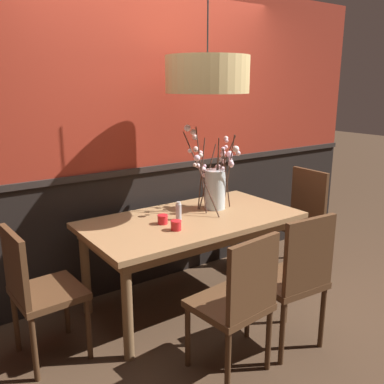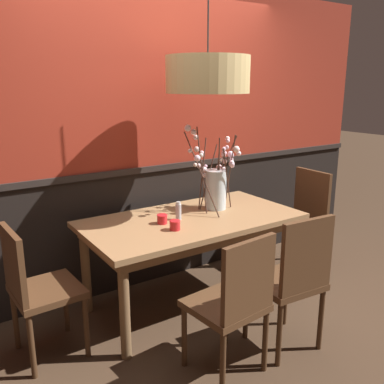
{
  "view_description": "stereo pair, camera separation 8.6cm",
  "coord_description": "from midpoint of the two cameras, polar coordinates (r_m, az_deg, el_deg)",
  "views": [
    {
      "loc": [
        -1.83,
        -2.57,
        1.78
      ],
      "look_at": [
        0.0,
        0.0,
        0.95
      ],
      "focal_mm": 39.22,
      "sensor_mm": 36.0,
      "label": 1
    },
    {
      "loc": [
        -1.75,
        -2.62,
        1.78
      ],
      "look_at": [
        0.0,
        0.0,
        0.95
      ],
      "focal_mm": 39.22,
      "sensor_mm": 36.0,
      "label": 2
    }
  ],
  "objects": [
    {
      "name": "chair_head_east_end",
      "position": [
        4.19,
        15.46,
        -3.1
      ],
      "size": [
        0.41,
        0.45,
        0.97
      ],
      "color": "#4C301C",
      "rests_on": "ground"
    },
    {
      "name": "pendant_lamp",
      "position": [
        3.24,
        2.94,
        15.66
      ],
      "size": [
        0.63,
        0.63,
        0.91
      ],
      "color": "tan"
    },
    {
      "name": "condiment_bottle",
      "position": [
        3.25,
        -1.1,
        -2.62
      ],
      "size": [
        0.04,
        0.04,
        0.14
      ],
      "color": "#ADADB2",
      "rests_on": "dining_table"
    },
    {
      "name": "candle_holder_nearer_center",
      "position": [
        3.04,
        -1.52,
        -4.51
      ],
      "size": [
        0.08,
        0.08,
        0.07
      ],
      "color": "red",
      "rests_on": "dining_table"
    },
    {
      "name": "dining_table",
      "position": [
        3.35,
        0.74,
        -4.87
      ],
      "size": [
        1.71,
        0.9,
        0.75
      ],
      "color": "#997047",
      "rests_on": "ground"
    },
    {
      "name": "chair_far_side_left",
      "position": [
        3.97,
        -10.03,
        -4.14
      ],
      "size": [
        0.48,
        0.45,
        0.9
      ],
      "color": "#4C301C",
      "rests_on": "ground"
    },
    {
      "name": "vase_with_blossoms",
      "position": [
        3.51,
        3.94,
        1.01
      ],
      "size": [
        0.53,
        0.42,
        0.72
      ],
      "color": "silver",
      "rests_on": "dining_table"
    },
    {
      "name": "chair_head_west_end",
      "position": [
        2.92,
        -19.77,
        -11.85
      ],
      "size": [
        0.43,
        0.46,
        0.92
      ],
      "color": "#4C301C",
      "rests_on": "ground"
    },
    {
      "name": "chair_near_side_left",
      "position": [
        2.61,
        6.71,
        -14.35
      ],
      "size": [
        0.46,
        0.46,
        0.93
      ],
      "color": "#4C301C",
      "rests_on": "ground"
    },
    {
      "name": "chair_far_side_right",
      "position": [
        4.22,
        -3.46,
        -2.66
      ],
      "size": [
        0.46,
        0.45,
        0.96
      ],
      "color": "#4C301C",
      "rests_on": "ground"
    },
    {
      "name": "candle_holder_nearer_edge",
      "position": [
        3.18,
        -3.3,
        -3.68
      ],
      "size": [
        0.08,
        0.08,
        0.07
      ],
      "color": "red",
      "rests_on": "dining_table"
    },
    {
      "name": "ground_plane",
      "position": [
        3.62,
        0.71,
        -14.78
      ],
      "size": [
        24.0,
        24.0,
        0.0
      ],
      "primitive_type": "plane",
      "color": "#422D1E"
    },
    {
      "name": "chair_near_side_right",
      "position": [
        2.9,
        14.42,
        -11.07
      ],
      "size": [
        0.46,
        0.45,
        0.97
      ],
      "color": "#4C301C",
      "rests_on": "ground"
    },
    {
      "name": "back_wall",
      "position": [
        3.71,
        -4.66,
        7.17
      ],
      "size": [
        5.01,
        0.14,
        2.61
      ],
      "color": "black",
      "rests_on": "ground"
    }
  ]
}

